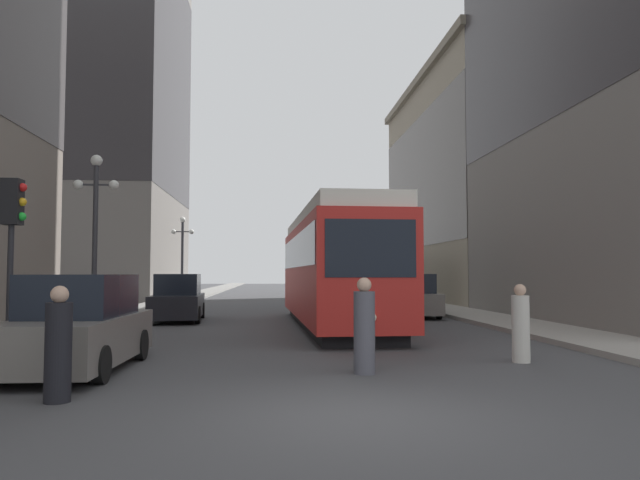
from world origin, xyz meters
TOP-DOWN VIEW (x-y plane):
  - ground_plane at (0.00, 0.00)m, footprint 200.00×200.00m
  - sidewalk_left at (-7.36, 40.00)m, footprint 2.53×120.00m
  - sidewalk_right at (7.36, 40.00)m, footprint 2.53×120.00m
  - streetcar at (0.98, 12.96)m, footprint 3.08×13.54m
  - transit_bus at (4.35, 28.08)m, footprint 2.89×11.87m
  - parked_car_left_near at (-4.79, 3.96)m, footprint 1.96×4.54m
  - parked_car_left_mid at (-4.80, 15.90)m, footprint 2.09×4.58m
  - parked_car_right_far at (4.79, 17.50)m, footprint 2.05×4.81m
  - pedestrian_crossing_near at (4.02, 4.31)m, footprint 0.36×0.36m
  - pedestrian_crossing_far at (0.57, 3.18)m, footprint 0.40×0.40m
  - pedestrian_on_sidewalk at (-4.19, 1.12)m, footprint 0.37×0.37m
  - traffic_light_near_left at (-6.48, 4.93)m, footprint 0.47×0.36m
  - lamp_post_left_near at (-6.69, 11.42)m, footprint 1.41×0.36m
  - lamp_post_left_far at (-6.69, 29.59)m, footprint 1.41×0.36m
  - building_left_midblock at (-14.67, 37.85)m, footprint 12.70×17.10m
  - building_right_corner at (14.56, 31.56)m, footprint 12.49×20.69m

SIDE VIEW (x-z plane):
  - ground_plane at x=0.00m, z-range 0.00..0.00m
  - sidewalk_left at x=-7.36m, z-range 0.00..0.15m
  - sidewalk_right at x=7.36m, z-range 0.00..0.15m
  - pedestrian_crossing_near at x=4.02m, z-range -0.06..1.56m
  - pedestrian_on_sidewalk at x=-4.19m, z-range -0.06..1.61m
  - pedestrian_crossing_far at x=0.57m, z-range -0.06..1.70m
  - parked_car_left_mid at x=-4.80m, z-range -0.07..1.75m
  - parked_car_left_near at x=-4.79m, z-range -0.07..1.75m
  - parked_car_right_far at x=4.79m, z-range -0.07..1.75m
  - transit_bus at x=4.35m, z-range 0.22..3.67m
  - streetcar at x=0.98m, z-range 0.16..4.05m
  - traffic_light_near_left at x=-6.48m, z-range 1.13..4.77m
  - lamp_post_left_far at x=-6.69m, z-range 0.99..6.18m
  - lamp_post_left_near at x=-6.69m, z-range 1.01..6.45m
  - building_right_corner at x=14.56m, z-range 0.19..15.17m
  - building_left_midblock at x=-14.67m, z-range 0.48..31.21m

